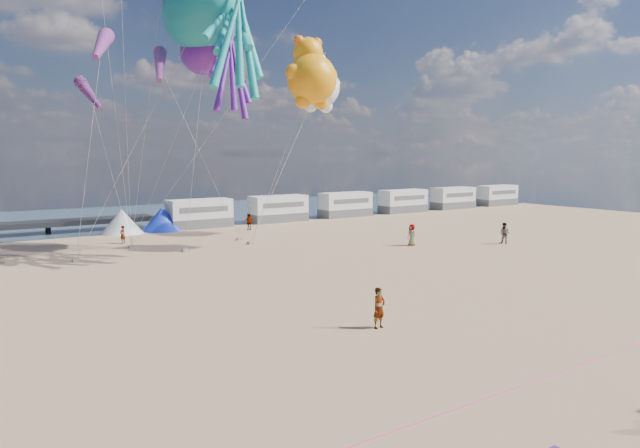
{
  "coord_description": "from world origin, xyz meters",
  "views": [
    {
      "loc": [
        -16.64,
        -16.37,
        7.71
      ],
      "look_at": [
        -1.61,
        6.0,
        4.39
      ],
      "focal_mm": 32.0,
      "sensor_mm": 36.0,
      "label": 1
    }
  ],
  "objects": [
    {
      "name": "motorhome_2",
      "position": [
        25.0,
        40.0,
        1.5
      ],
      "size": [
        6.6,
        2.5,
        3.0
      ],
      "primitive_type": "cube",
      "color": "silver",
      "rests_on": "ground"
    },
    {
      "name": "kite_octopus_teal",
      "position": [
        1.21,
        26.48,
        18.52
      ],
      "size": [
        8.52,
        11.83,
        12.43
      ],
      "primitive_type": null,
      "rotation": [
        0.0,
        0.0,
        -0.4
      ],
      "color": "teal"
    },
    {
      "name": "motorhome_5",
      "position": [
        53.5,
        40.0,
        1.5
      ],
      "size": [
        6.6,
        2.5,
        3.0
      ],
      "primitive_type": "cube",
      "color": "silver",
      "rests_on": "ground"
    },
    {
      "name": "beachgoer_3",
      "position": [
        9.48,
        35.46,
        0.83
      ],
      "size": [
        1.12,
        0.7,
        1.65
      ],
      "primitive_type": "imported",
      "rotation": [
        0.0,
        0.0,
        3.06
      ],
      "color": "#7F6659",
      "rests_on": "ground"
    },
    {
      "name": "tent_blue",
      "position": [
        2.0,
        40.0,
        1.2
      ],
      "size": [
        4.0,
        4.0,
        2.4
      ],
      "primitive_type": "cone",
      "color": "#1933CC",
      "rests_on": "ground"
    },
    {
      "name": "beachgoer_0",
      "position": [
        16.4,
        18.87,
        0.92
      ],
      "size": [
        0.5,
        0.71,
        1.83
      ],
      "primitive_type": "imported",
      "rotation": [
        0.0,
        0.0,
        4.62
      ],
      "color": "#7F6659",
      "rests_on": "ground"
    },
    {
      "name": "motorhome_0",
      "position": [
        6.0,
        40.0,
        1.5
      ],
      "size": [
        6.6,
        2.5,
        3.0
      ],
      "primitive_type": "cube",
      "color": "silver",
      "rests_on": "ground"
    },
    {
      "name": "water",
      "position": [
        0.0,
        55.0,
        0.02
      ],
      "size": [
        120.0,
        120.0,
        0.0
      ],
      "primitive_type": "plane",
      "color": "#314C5F",
      "rests_on": "ground"
    },
    {
      "name": "ground",
      "position": [
        0.0,
        0.0,
        0.0
      ],
      "size": [
        120.0,
        120.0,
        0.0
      ],
      "primitive_type": "plane",
      "color": "tan",
      "rests_on": "ground"
    },
    {
      "name": "sandbag_d",
      "position": [
        5.64,
        29.86,
        0.11
      ],
      "size": [
        0.5,
        0.35,
        0.22
      ],
      "primitive_type": "cube",
      "color": "gray",
      "rests_on": "ground"
    },
    {
      "name": "motorhome_4",
      "position": [
        44.0,
        40.0,
        1.5
      ],
      "size": [
        6.6,
        2.5,
        3.0
      ],
      "primitive_type": "cube",
      "color": "silver",
      "rests_on": "ground"
    },
    {
      "name": "kite_teddy_orange",
      "position": [
        8.56,
        22.3,
        13.58
      ],
      "size": [
        4.98,
        4.7,
        6.79
      ],
      "primitive_type": null,
      "rotation": [
        0.0,
        0.0,
        -0.04
      ],
      "color": "#FF9A0F"
    },
    {
      "name": "sandbag_e",
      "position": [
        -3.7,
        30.8,
        0.11
      ],
      "size": [
        0.5,
        0.35,
        0.22
      ],
      "primitive_type": "cube",
      "color": "gray",
      "rests_on": "ground"
    },
    {
      "name": "sandbag_c",
      "position": [
        5.41,
        27.16,
        0.11
      ],
      "size": [
        0.5,
        0.35,
        0.22
      ],
      "primitive_type": "cube",
      "color": "gray",
      "rests_on": "ground"
    },
    {
      "name": "kite_panda",
      "position": [
        13.71,
        29.1,
        13.95
      ],
      "size": [
        5.55,
        5.31,
        6.9
      ],
      "primitive_type": null,
      "rotation": [
        0.0,
        0.0,
        0.16
      ],
      "color": "white"
    },
    {
      "name": "rope_line",
      "position": [
        0.0,
        -5.0,
        0.02
      ],
      "size": [
        34.0,
        0.03,
        0.03
      ],
      "primitive_type": "cylinder",
      "rotation": [
        0.0,
        1.57,
        0.0
      ],
      "color": "#F2338C",
      "rests_on": "ground"
    },
    {
      "name": "beachgoer_5",
      "position": [
        -3.62,
        33.68,
        0.78
      ],
      "size": [
        1.43,
        1.22,
        1.55
      ],
      "primitive_type": "imported",
      "rotation": [
        0.0,
        0.0,
        3.77
      ],
      "color": "#7F6659",
      "rests_on": "ground"
    },
    {
      "name": "windsock_right",
      "position": [
        -7.26,
        26.81,
        11.9
      ],
      "size": [
        1.36,
        4.67,
        4.6
      ],
      "primitive_type": null,
      "rotation": [
        0.0,
        0.0,
        0.1
      ],
      "color": "red"
    },
    {
      "name": "windsock_mid",
      "position": [
        -2.84,
        24.76,
        14.0
      ],
      "size": [
        3.18,
        6.62,
        6.67
      ],
      "primitive_type": null,
      "rotation": [
        0.0,
        0.0,
        -0.34
      ],
      "color": "red"
    },
    {
      "name": "sandbag_a",
      "position": [
        -8.71,
        26.9,
        0.11
      ],
      "size": [
        0.5,
        0.35,
        0.22
      ],
      "primitive_type": "cube",
      "color": "gray",
      "rests_on": "ground"
    },
    {
      "name": "windsock_left",
      "position": [
        -7.38,
        22.38,
        14.55
      ],
      "size": [
        3.54,
        7.54,
        7.6
      ],
      "primitive_type": null,
      "rotation": [
        0.0,
        0.0,
        -0.34
      ],
      "color": "red"
    },
    {
      "name": "motorhome_3",
      "position": [
        34.5,
        40.0,
        1.5
      ],
      "size": [
        6.6,
        2.5,
        3.0
      ],
      "primitive_type": "cube",
      "color": "silver",
      "rests_on": "ground"
    },
    {
      "name": "sandbag_b",
      "position": [
        -0.62,
        26.63,
        0.11
      ],
      "size": [
        0.5,
        0.35,
        0.22
      ],
      "primitive_type": "cube",
      "color": "gray",
      "rests_on": "ground"
    },
    {
      "name": "standing_person",
      "position": [
        -0.72,
        2.61,
        0.92
      ],
      "size": [
        0.72,
        0.52,
        1.83
      ],
      "primitive_type": "imported",
      "rotation": [
        0.0,
        0.0,
        0.13
      ],
      "color": "tan",
      "rests_on": "ground"
    },
    {
      "name": "kite_octopus_purple",
      "position": [
        1.77,
        27.54,
        15.79
      ],
      "size": [
        5.32,
        9.11,
        9.77
      ],
      "primitive_type": null,
      "rotation": [
        0.0,
        0.0,
        -0.2
      ],
      "color": "#5F1C96"
    },
    {
      "name": "motorhome_1",
      "position": [
        15.5,
        40.0,
        1.5
      ],
      "size": [
        6.6,
        2.5,
        3.0
      ],
      "primitive_type": "cube",
      "color": "silver",
      "rests_on": "ground"
    },
    {
      "name": "tent_white",
      "position": [
        -2.0,
        40.0,
        1.2
      ],
      "size": [
        4.0,
        4.0,
        2.4
      ],
      "primitive_type": "cone",
      "color": "white",
      "rests_on": "ground"
    },
    {
      "name": "beachgoer_1",
      "position": [
        23.58,
        15.02,
        0.92
      ],
      "size": [
        0.76,
        1.0,
        1.84
      ],
      "primitive_type": "imported",
      "rotation": [
        0.0,
        0.0,
        4.92
      ],
      "color": "#7F6659",
      "rests_on": "ground"
    }
  ]
}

